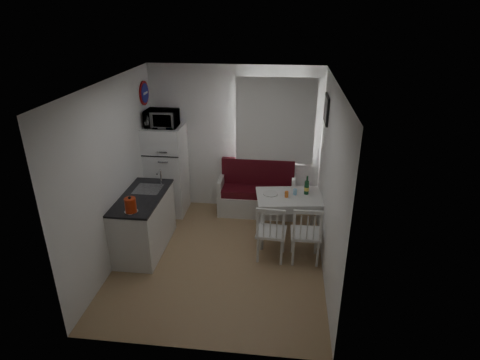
# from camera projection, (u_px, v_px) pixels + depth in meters

# --- Properties ---
(floor) EXTENTS (3.00, 3.50, 0.02)m
(floor) POSITION_uv_depth(u_px,v_px,m) (221.00, 258.00, 6.03)
(floor) COLOR tan
(floor) RESTS_ON ground
(ceiling) EXTENTS (3.00, 3.50, 0.02)m
(ceiling) POSITION_uv_depth(u_px,v_px,m) (217.00, 83.00, 4.98)
(ceiling) COLOR white
(ceiling) RESTS_ON wall_back
(wall_back) EXTENTS (3.00, 0.02, 2.60)m
(wall_back) POSITION_uv_depth(u_px,v_px,m) (235.00, 140.00, 7.10)
(wall_back) COLOR white
(wall_back) RESTS_ON floor
(wall_front) EXTENTS (3.00, 0.02, 2.60)m
(wall_front) POSITION_uv_depth(u_px,v_px,m) (190.00, 250.00, 3.92)
(wall_front) COLOR white
(wall_front) RESTS_ON floor
(wall_left) EXTENTS (0.02, 3.50, 2.60)m
(wall_left) POSITION_uv_depth(u_px,v_px,m) (114.00, 174.00, 5.67)
(wall_left) COLOR white
(wall_left) RESTS_ON floor
(wall_right) EXTENTS (0.02, 3.50, 2.60)m
(wall_right) POSITION_uv_depth(u_px,v_px,m) (330.00, 184.00, 5.35)
(wall_right) COLOR white
(wall_right) RESTS_ON floor
(window) EXTENTS (1.22, 0.06, 1.47)m
(window) POSITION_uv_depth(u_px,v_px,m) (275.00, 124.00, 6.86)
(window) COLOR silver
(window) RESTS_ON wall_back
(curtain) EXTENTS (1.35, 0.02, 1.50)m
(curtain) POSITION_uv_depth(u_px,v_px,m) (275.00, 122.00, 6.78)
(curtain) COLOR white
(curtain) RESTS_ON wall_back
(kitchen_counter) EXTENTS (0.62, 1.32, 1.16)m
(kitchen_counter) POSITION_uv_depth(u_px,v_px,m) (144.00, 222.00, 6.12)
(kitchen_counter) COLOR silver
(kitchen_counter) RESTS_ON floor
(wall_sign) EXTENTS (0.03, 0.40, 0.40)m
(wall_sign) POSITION_uv_depth(u_px,v_px,m) (145.00, 93.00, 6.64)
(wall_sign) COLOR navy
(wall_sign) RESTS_ON wall_left
(picture_frame) EXTENTS (0.04, 0.52, 0.42)m
(picture_frame) POSITION_uv_depth(u_px,v_px,m) (326.00, 109.00, 6.04)
(picture_frame) COLOR black
(picture_frame) RESTS_ON wall_right
(bench) EXTENTS (1.37, 0.53, 0.98)m
(bench) POSITION_uv_depth(u_px,v_px,m) (257.00, 196.00, 7.23)
(bench) COLOR silver
(bench) RESTS_ON floor
(dining_table) EXTENTS (1.11, 0.85, 0.76)m
(dining_table) POSITION_uv_depth(u_px,v_px,m) (289.00, 201.00, 6.28)
(dining_table) COLOR silver
(dining_table) RESTS_ON floor
(chair_left) EXTENTS (0.45, 0.43, 0.49)m
(chair_left) POSITION_uv_depth(u_px,v_px,m) (271.00, 228.00, 5.75)
(chair_left) COLOR silver
(chair_left) RESTS_ON floor
(chair_right) EXTENTS (0.44, 0.42, 0.49)m
(chair_right) POSITION_uv_depth(u_px,v_px,m) (307.00, 229.00, 5.69)
(chair_right) COLOR silver
(chair_right) RESTS_ON floor
(fridge) EXTENTS (0.64, 0.64, 1.61)m
(fridge) POSITION_uv_depth(u_px,v_px,m) (167.00, 170.00, 7.10)
(fridge) COLOR white
(fridge) RESTS_ON floor
(microwave) EXTENTS (0.53, 0.36, 0.29)m
(microwave) POSITION_uv_depth(u_px,v_px,m) (162.00, 118.00, 6.67)
(microwave) COLOR white
(microwave) RESTS_ON fridge
(kettle) EXTENTS (0.18, 0.18, 0.24)m
(kettle) POSITION_uv_depth(u_px,v_px,m) (131.00, 205.00, 5.39)
(kettle) COLOR #B52C0E
(kettle) RESTS_ON kitchen_counter
(wine_bottle) EXTENTS (0.08, 0.08, 0.30)m
(wine_bottle) POSITION_uv_depth(u_px,v_px,m) (307.00, 185.00, 6.24)
(wine_bottle) COLOR #164725
(wine_bottle) RESTS_ON dining_table
(drinking_glass_orange) EXTENTS (0.06, 0.06, 0.10)m
(drinking_glass_orange) POSITION_uv_depth(u_px,v_px,m) (287.00, 194.00, 6.18)
(drinking_glass_orange) COLOR orange
(drinking_glass_orange) RESTS_ON dining_table
(drinking_glass_blue) EXTENTS (0.06, 0.06, 0.10)m
(drinking_glass_blue) POSITION_uv_depth(u_px,v_px,m) (295.00, 192.00, 6.26)
(drinking_glass_blue) COLOR #88C4E7
(drinking_glass_blue) RESTS_ON dining_table
(plate) EXTENTS (0.23, 0.23, 0.02)m
(plate) POSITION_uv_depth(u_px,v_px,m) (271.00, 194.00, 6.29)
(plate) COLOR white
(plate) RESTS_ON dining_table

